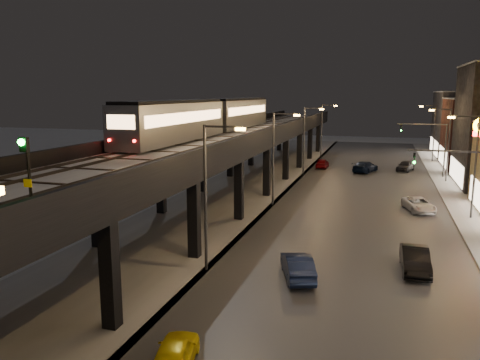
% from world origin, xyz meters
% --- Properties ---
extents(road_surface, '(17.00, 120.00, 0.06)m').
position_xyz_m(road_surface, '(7.50, 35.00, 0.03)').
color(road_surface, '#46474D').
rests_on(road_surface, ground).
extents(sidewalk_right, '(4.00, 120.00, 0.14)m').
position_xyz_m(sidewalk_right, '(17.50, 35.00, 0.07)').
color(sidewalk_right, '#9FA1A8').
rests_on(sidewalk_right, ground).
extents(under_viaduct_pavement, '(11.00, 120.00, 0.06)m').
position_xyz_m(under_viaduct_pavement, '(-6.00, 35.00, 0.03)').
color(under_viaduct_pavement, '#9FA1A8').
rests_on(under_viaduct_pavement, ground).
extents(elevated_viaduct, '(9.00, 100.00, 6.30)m').
position_xyz_m(elevated_viaduct, '(-6.00, 31.84, 5.62)').
color(elevated_viaduct, black).
rests_on(elevated_viaduct, ground).
extents(viaduct_trackbed, '(8.40, 100.00, 0.32)m').
position_xyz_m(viaduct_trackbed, '(-6.01, 31.97, 6.39)').
color(viaduct_trackbed, '#B2B7C1').
rests_on(viaduct_trackbed, elevated_viaduct).
extents(viaduct_parapet_streetside, '(0.30, 100.00, 1.10)m').
position_xyz_m(viaduct_parapet_streetside, '(-1.65, 32.00, 6.85)').
color(viaduct_parapet_streetside, black).
rests_on(viaduct_parapet_streetside, elevated_viaduct).
extents(viaduct_parapet_far, '(0.30, 100.00, 1.10)m').
position_xyz_m(viaduct_parapet_far, '(-10.35, 32.00, 6.85)').
color(viaduct_parapet_far, black).
rests_on(viaduct_parapet_far, elevated_viaduct).
extents(building_f, '(12.20, 16.20, 11.16)m').
position_xyz_m(building_f, '(23.99, 76.00, 5.58)').
color(building_f, '#27282D').
rests_on(building_f, ground).
extents(streetlight_left_1, '(2.57, 0.28, 9.00)m').
position_xyz_m(streetlight_left_1, '(-0.43, 13.00, 5.24)').
color(streetlight_left_1, '#38383A').
rests_on(streetlight_left_1, ground).
extents(streetlight_left_2, '(2.57, 0.28, 9.00)m').
position_xyz_m(streetlight_left_2, '(-0.43, 31.00, 5.24)').
color(streetlight_left_2, '#38383A').
rests_on(streetlight_left_2, ground).
extents(streetlight_right_2, '(2.56, 0.28, 9.00)m').
position_xyz_m(streetlight_right_2, '(16.73, 31.00, 5.24)').
color(streetlight_right_2, '#38383A').
rests_on(streetlight_right_2, ground).
extents(streetlight_left_3, '(2.57, 0.28, 9.00)m').
position_xyz_m(streetlight_left_3, '(-0.43, 49.00, 5.24)').
color(streetlight_left_3, '#38383A').
rests_on(streetlight_left_3, ground).
extents(streetlight_right_3, '(2.56, 0.28, 9.00)m').
position_xyz_m(streetlight_right_3, '(16.73, 49.00, 5.24)').
color(streetlight_right_3, '#38383A').
rests_on(streetlight_right_3, ground).
extents(streetlight_left_4, '(2.57, 0.28, 9.00)m').
position_xyz_m(streetlight_left_4, '(-0.43, 67.00, 5.24)').
color(streetlight_left_4, '#38383A').
rests_on(streetlight_left_4, ground).
extents(streetlight_right_4, '(2.56, 0.28, 9.00)m').
position_xyz_m(streetlight_right_4, '(16.73, 67.00, 5.24)').
color(streetlight_right_4, '#38383A').
rests_on(streetlight_right_4, ground).
extents(traffic_light_rig_a, '(6.10, 0.34, 7.00)m').
position_xyz_m(traffic_light_rig_a, '(15.84, 22.00, 4.50)').
color(traffic_light_rig_a, '#38383A').
rests_on(traffic_light_rig_a, ground).
extents(traffic_light_rig_b, '(6.10, 0.34, 7.00)m').
position_xyz_m(traffic_light_rig_b, '(15.84, 52.00, 4.50)').
color(traffic_light_rig_b, '#38383A').
rests_on(traffic_light_rig_b, ground).
extents(subway_train, '(3.01, 36.84, 3.59)m').
position_xyz_m(subway_train, '(-8.50, 35.07, 8.40)').
color(subway_train, gray).
rests_on(subway_train, viaduct_trackbed).
extents(rail_signal, '(0.32, 0.41, 2.74)m').
position_xyz_m(rail_signal, '(-2.10, 0.15, 8.56)').
color(rail_signal, black).
rests_on(rail_signal, viaduct_trackbed).
extents(car_taxi, '(2.32, 4.05, 1.30)m').
position_xyz_m(car_taxi, '(1.96, 2.71, 0.65)').
color(car_taxi, yellow).
rests_on(car_taxi, ground).
extents(car_near_white, '(2.90, 4.67, 1.45)m').
position_xyz_m(car_near_white, '(4.91, 13.39, 0.73)').
color(car_near_white, '#131E42').
rests_on(car_near_white, ground).
extents(car_mid_dark, '(3.74, 5.61, 1.51)m').
position_xyz_m(car_mid_dark, '(7.16, 53.60, 0.75)').
color(car_mid_dark, black).
rests_on(car_mid_dark, ground).
extents(car_far_white, '(1.66, 3.98, 1.35)m').
position_xyz_m(car_far_white, '(0.99, 55.63, 0.67)').
color(car_far_white, maroon).
rests_on(car_far_white, ground).
extents(car_onc_silver, '(1.72, 4.54, 1.48)m').
position_xyz_m(car_onc_silver, '(11.60, 16.45, 0.74)').
color(car_onc_silver, black).
rests_on(car_onc_silver, ground).
extents(car_onc_dark, '(3.24, 4.88, 1.25)m').
position_xyz_m(car_onc_dark, '(12.82, 32.47, 0.62)').
color(car_onc_dark, white).
rests_on(car_onc_dark, ground).
extents(car_onc_red, '(2.97, 4.62, 1.46)m').
position_xyz_m(car_onc_red, '(12.55, 56.36, 0.73)').
color(car_onc_red, black).
rests_on(car_onc_red, ground).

